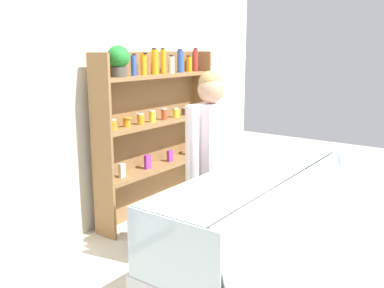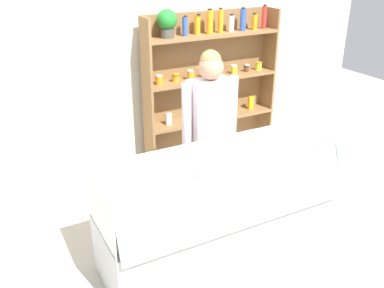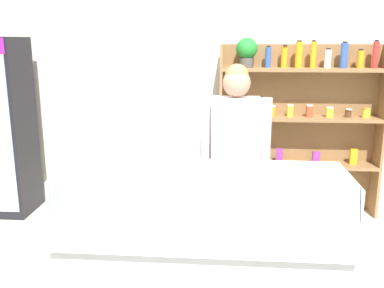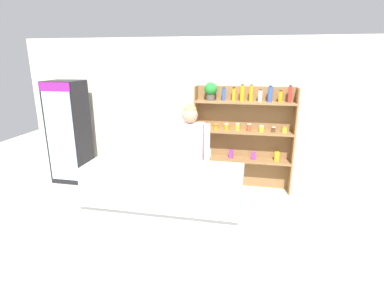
% 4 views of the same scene
% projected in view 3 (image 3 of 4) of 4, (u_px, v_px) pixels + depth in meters
% --- Properties ---
extents(back_wall, '(6.80, 0.10, 2.70)m').
position_uv_depth(back_wall, '(215.00, 90.00, 4.94)').
color(back_wall, silver).
rests_on(back_wall, ground).
extents(shelving_unit, '(1.75, 0.29, 1.93)m').
position_uv_depth(shelving_unit, '(296.00, 117.00, 4.68)').
color(shelving_unit, olive).
rests_on(shelving_unit, ground).
extents(deli_display_case, '(2.06, 0.75, 1.01)m').
position_uv_depth(deli_display_case, '(202.00, 259.00, 3.19)').
color(deli_display_case, silver).
rests_on(deli_display_case, ground).
extents(shop_clerk, '(0.58, 0.25, 1.72)m').
position_uv_depth(shop_clerk, '(235.00, 149.00, 3.55)').
color(shop_clerk, '#2D2D38').
rests_on(shop_clerk, ground).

